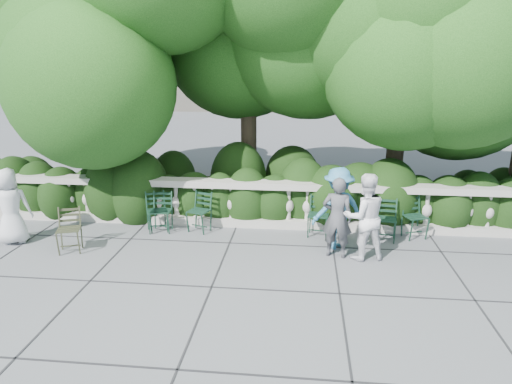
# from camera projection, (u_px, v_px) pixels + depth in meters

# --- Properties ---
(ground) EXTENTS (90.00, 90.00, 0.00)m
(ground) POSITION_uv_depth(u_px,v_px,m) (250.00, 262.00, 8.10)
(ground) COLOR #53545B
(ground) RESTS_ON ground
(balustrade) EXTENTS (12.00, 0.44, 1.00)m
(balustrade) POSITION_uv_depth(u_px,v_px,m) (260.00, 205.00, 9.68)
(balustrade) COLOR #9E998E
(balustrade) RESTS_ON ground
(shrub_hedge) EXTENTS (15.00, 2.60, 1.70)m
(shrub_hedge) POSITION_uv_depth(u_px,v_px,m) (265.00, 209.00, 10.96)
(shrub_hedge) COLOR black
(shrub_hedge) RESTS_ON ground
(tree_canopy) EXTENTS (15.04, 6.52, 6.78)m
(tree_canopy) POSITION_uv_depth(u_px,v_px,m) (298.00, 35.00, 9.96)
(tree_canopy) COLOR #3F3023
(tree_canopy) RESTS_ON ground
(chair_a) EXTENTS (0.47, 0.50, 0.84)m
(chair_a) POSITION_uv_depth(u_px,v_px,m) (161.00, 234.00, 9.38)
(chair_a) COLOR black
(chair_a) RESTS_ON ground
(chair_b) EXTENTS (0.60, 0.62, 0.84)m
(chair_b) POSITION_uv_depth(u_px,v_px,m) (159.00, 234.00, 9.40)
(chair_b) COLOR black
(chair_b) RESTS_ON ground
(chair_c) EXTENTS (0.57, 0.59, 0.84)m
(chair_c) POSITION_uv_depth(u_px,v_px,m) (196.00, 233.00, 9.40)
(chair_c) COLOR black
(chair_c) RESTS_ON ground
(chair_d) EXTENTS (0.58, 0.60, 0.84)m
(chair_d) POSITION_uv_depth(u_px,v_px,m) (417.00, 240.00, 9.05)
(chair_d) COLOR black
(chair_d) RESTS_ON ground
(chair_e) EXTENTS (0.51, 0.54, 0.84)m
(chair_e) POSITION_uv_depth(u_px,v_px,m) (384.00, 243.00, 8.92)
(chair_e) COLOR black
(chair_e) RESTS_ON ground
(chair_f) EXTENTS (0.50, 0.54, 0.84)m
(chair_f) POSITION_uv_depth(u_px,v_px,m) (317.00, 238.00, 9.14)
(chair_f) COLOR black
(chair_f) RESTS_ON ground
(chair_weathered) EXTENTS (0.56, 0.59, 0.84)m
(chair_weathered) POSITION_uv_depth(u_px,v_px,m) (70.00, 255.00, 8.38)
(chair_weathered) COLOR black
(chair_weathered) RESTS_ON ground
(person_businessman) EXTENTS (0.84, 0.67, 1.49)m
(person_businessman) POSITION_uv_depth(u_px,v_px,m) (10.00, 206.00, 8.74)
(person_businessman) COLOR silver
(person_businessman) RESTS_ON ground
(person_woman_grey) EXTENTS (0.60, 0.46, 1.49)m
(person_woman_grey) POSITION_uv_depth(u_px,v_px,m) (337.00, 217.00, 8.13)
(person_woman_grey) COLOR #45464B
(person_woman_grey) RESTS_ON ground
(person_casual_man) EXTENTS (0.89, 0.76, 1.58)m
(person_casual_man) POSITION_uv_depth(u_px,v_px,m) (364.00, 217.00, 8.03)
(person_casual_man) COLOR white
(person_casual_man) RESTS_ON ground
(person_older_blue) EXTENTS (1.16, 0.94, 1.56)m
(person_older_blue) POSITION_uv_depth(u_px,v_px,m) (338.00, 208.00, 8.52)
(person_older_blue) COLOR teal
(person_older_blue) RESTS_ON ground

